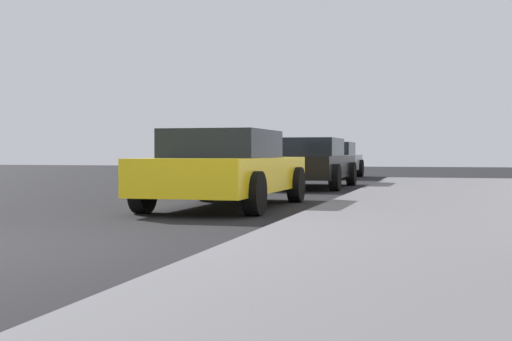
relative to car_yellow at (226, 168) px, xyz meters
name	(u,v)px	position (x,y,z in m)	size (l,w,h in m)	color
ground_plane	(40,246)	(-0.27, -5.13, -0.65)	(80.00, 80.00, 0.00)	black
sidewalk	(472,253)	(3.73, -5.13, -0.57)	(4.00, 32.00, 0.15)	#5B5B60
car_yellow	(226,168)	(0.00, 0.00, 0.00)	(1.95, 4.50, 1.27)	yellow
car_black	(309,163)	(0.07, 6.89, 0.00)	(1.99, 4.57, 1.27)	black
car_silver	(332,160)	(-0.52, 14.24, 0.00)	(1.94, 4.01, 1.43)	#B7B7BF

